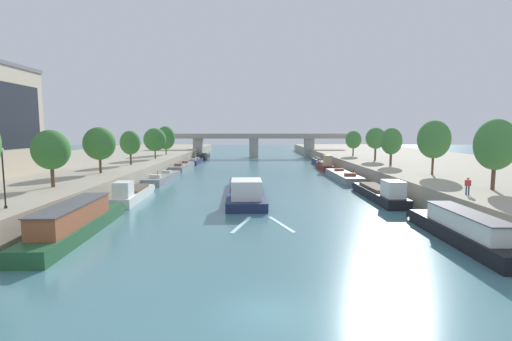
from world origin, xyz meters
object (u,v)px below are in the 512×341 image
at_px(moored_boat_left_far, 163,177).
at_px(moored_boat_left_second, 196,161).
at_px(tree_left_far, 130,143).
at_px(tree_right_second, 496,145).
at_px(tree_right_third, 376,138).
at_px(moored_boat_right_lone, 343,176).
at_px(barge_midriver, 246,190).
at_px(bridge_far, 254,142).
at_px(tree_left_midway, 51,150).
at_px(tree_right_by_lamp, 434,139).
at_px(moored_boat_left_end, 133,193).
at_px(tree_left_distant, 155,140).
at_px(lamppost_left_bank, 3,175).
at_px(moored_boat_left_gap_after, 76,222).
at_px(person_on_quay, 468,185).
at_px(moored_boat_left_midway, 203,157).
at_px(moored_boat_right_downstream, 380,193).
at_px(moored_boat_left_lone, 183,167).
at_px(tree_right_nearest, 353,140).
at_px(tree_right_distant, 391,141).
at_px(moored_boat_right_second, 325,165).
at_px(moored_boat_right_midway, 317,161).
at_px(tree_left_end_of_row, 166,138).
at_px(moored_boat_right_far, 462,229).
at_px(tree_left_by_lamp, 99,144).

bearing_deg(moored_boat_left_far, moored_boat_left_second, 88.58).
relative_size(tree_left_far, tree_right_second, 0.82).
bearing_deg(tree_right_third, moored_boat_right_lone, -132.13).
relative_size(barge_midriver, moored_boat_left_far, 1.50).
distance_m(moored_boat_left_second, bridge_far, 27.02).
relative_size(moored_boat_right_lone, tree_left_midway, 2.70).
bearing_deg(tree_right_by_lamp, moored_boat_left_far, 161.27).
relative_size(moored_boat_left_end, tree_left_distant, 1.99).
distance_m(moored_boat_left_second, moored_boat_right_lone, 43.81).
distance_m(moored_boat_left_far, lamppost_left_bank, 34.79).
bearing_deg(moored_boat_left_gap_after, person_on_quay, 6.71).
height_order(moored_boat_left_midway, tree_right_third, tree_right_third).
xyz_separation_m(moored_boat_right_downstream, tree_left_far, (-36.65, 19.49, 5.48)).
bearing_deg(moored_boat_left_lone, tree_left_distant, -149.16).
xyz_separation_m(tree_right_by_lamp, tree_right_nearest, (-0.70, 36.42, -0.99)).
xyz_separation_m(tree_right_second, tree_right_distant, (-0.62, 25.82, -0.44)).
relative_size(moored_boat_left_lone, lamppost_left_bank, 3.28).
height_order(tree_left_distant, tree_right_nearest, tree_left_distant).
relative_size(barge_midriver, lamppost_left_bank, 4.75).
xyz_separation_m(moored_boat_right_second, tree_right_second, (8.50, -42.45, 6.10)).
height_order(tree_right_third, person_on_quay, tree_right_third).
bearing_deg(moored_boat_right_lone, tree_right_distant, -5.76).
distance_m(tree_left_far, bridge_far, 57.13).
bearing_deg(moored_boat_right_midway, moored_boat_left_far, -136.13).
height_order(moored_boat_right_lone, tree_left_end_of_row, tree_left_end_of_row).
distance_m(moored_boat_right_midway, tree_right_second, 57.26).
relative_size(moored_boat_right_far, tree_left_end_of_row, 2.08).
distance_m(moored_boat_left_end, tree_right_distant, 42.33).
height_order(moored_boat_left_gap_after, tree_left_distant, tree_left_distant).
height_order(moored_boat_right_far, bridge_far, bridge_far).
bearing_deg(moored_boat_right_downstream, moored_boat_left_second, 120.86).
height_order(moored_boat_left_far, lamppost_left_bank, lamppost_left_bank).
xyz_separation_m(tree_left_by_lamp, tree_right_second, (45.27, -15.15, 0.43)).
bearing_deg(bridge_far, lamppost_left_bank, -102.46).
height_order(moored_boat_right_far, tree_right_by_lamp, tree_right_by_lamp).
relative_size(moored_boat_left_midway, moored_boat_right_lone, 1.00).
bearing_deg(moored_boat_right_midway, tree_right_third, -69.13).
bearing_deg(tree_right_second, moored_boat_right_downstream, 135.70).
relative_size(moored_boat_left_second, moored_boat_right_far, 0.79).
bearing_deg(moored_boat_right_downstream, barge_midriver, 173.24).
relative_size(moored_boat_left_midway, tree_right_nearest, 2.78).
xyz_separation_m(moored_boat_left_lone, tree_right_third, (39.37, -8.01, 6.33)).
distance_m(moored_boat_left_far, tree_left_distant, 17.04).
xyz_separation_m(barge_midriver, moored_boat_right_downstream, (16.54, -1.96, -0.01)).
relative_size(moored_boat_right_downstream, bridge_far, 0.25).
bearing_deg(tree_right_second, tree_right_distant, 91.37).
distance_m(moored_boat_left_lone, tree_left_end_of_row, 12.97).
height_order(barge_midriver, moored_boat_right_lone, barge_midriver).
bearing_deg(tree_left_far, lamppost_left_bank, -86.84).
bearing_deg(tree_left_midway, moored_boat_right_far, -17.62).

